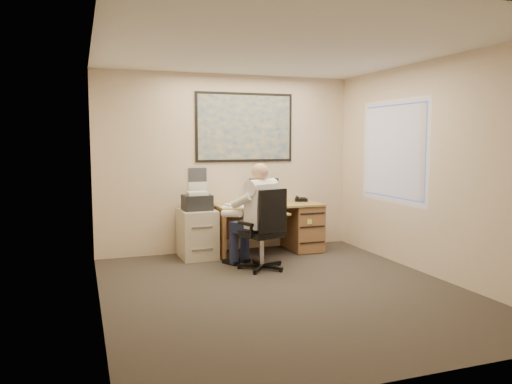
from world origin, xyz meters
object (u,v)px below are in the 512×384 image
object	(u,v)px
office_chair	(262,246)
person	(261,216)
filing_cabinet	(197,229)
desk	(287,222)

from	to	relation	value
office_chair	person	distance (m)	0.40
filing_cabinet	person	bearing A→B (deg)	-54.60
person	desk	bearing A→B (deg)	21.25
office_chair	person	bearing A→B (deg)	61.82
desk	office_chair	world-z (taller)	desk
office_chair	person	world-z (taller)	person
person	filing_cabinet	bearing A→B (deg)	98.83
filing_cabinet	office_chair	size ratio (longest dim) A/B	0.90
desk	person	xyz separation A→B (m)	(-0.76, -0.88, 0.26)
filing_cabinet	office_chair	world-z (taller)	office_chair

